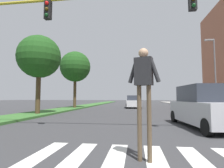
{
  "coord_description": "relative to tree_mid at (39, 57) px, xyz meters",
  "views": [
    {
      "loc": [
        -0.43,
        1.95,
        1.38
      ],
      "look_at": [
        -2.49,
        17.4,
        2.56
      ],
      "focal_mm": 28.68,
      "sensor_mm": 36.0,
      "label": 1
    }
  ],
  "objects": [
    {
      "name": "ground_plane",
      "position": [
        8.01,
        14.98,
        -4.59
      ],
      "size": [
        140.0,
        140.0,
        0.0
      ],
      "primitive_type": "plane",
      "color": "#38383A"
    },
    {
      "name": "crosswalk",
      "position": [
        8.01,
        -8.86,
        -4.58
      ],
      "size": [
        5.85,
        2.2,
        0.01
      ],
      "color": "silver",
      "rests_on": "ground_plane"
    },
    {
      "name": "median_strip",
      "position": [
        -0.36,
        12.98,
        -4.51
      ],
      "size": [
        2.67,
        64.0,
        0.15
      ],
      "primitive_type": "cube",
      "color": "#386B2D",
      "rests_on": "ground_plane"
    },
    {
      "name": "tree_mid",
      "position": [
        0.0,
        0.0,
        0.0
      ],
      "size": [
        3.37,
        3.37,
        6.16
      ],
      "color": "#4C3823",
      "rests_on": "median_strip"
    },
    {
      "name": "tree_far",
      "position": [
        0.05,
        8.32,
        0.64
      ],
      "size": [
        3.8,
        3.8,
        7.0
      ],
      "color": "#4C3823",
      "rests_on": "median_strip"
    },
    {
      "name": "sidewalk_right",
      "position": [
        16.41,
        12.98,
        -4.51
      ],
      "size": [
        3.0,
        64.0,
        0.15
      ],
      "primitive_type": "cube",
      "color": "#9E9991",
      "rests_on": "ground_plane"
    },
    {
      "name": "traffic_light_gantry",
      "position": [
        3.98,
        -6.13,
        -0.16
      ],
      "size": [
        10.79,
        0.3,
        6.0
      ],
      "color": "gold",
      "rests_on": "median_strip"
    },
    {
      "name": "street_lamp_right",
      "position": [
        15.82,
        6.91,
        0.01
      ],
      "size": [
        1.02,
        0.24,
        7.5
      ],
      "color": "slate",
      "rests_on": "sidewalk_right"
    },
    {
      "name": "pedestrian_performer",
      "position": [
        7.76,
        -9.05,
        -2.93
      ],
      "size": [
        0.73,
        0.35,
        2.49
      ],
      "color": "brown",
      "rests_on": "ground_plane"
    },
    {
      "name": "suv_crossing",
      "position": [
        10.77,
        -4.18,
        -3.66
      ],
      "size": [
        2.41,
        4.77,
        1.97
      ],
      "color": "#B7B7BC",
      "rests_on": "ground_plane"
    },
    {
      "name": "sedan_midblock",
      "position": [
        7.2,
        11.17,
        -3.81
      ],
      "size": [
        2.18,
        4.55,
        1.66
      ],
      "color": "silver",
      "rests_on": "ground_plane"
    }
  ]
}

